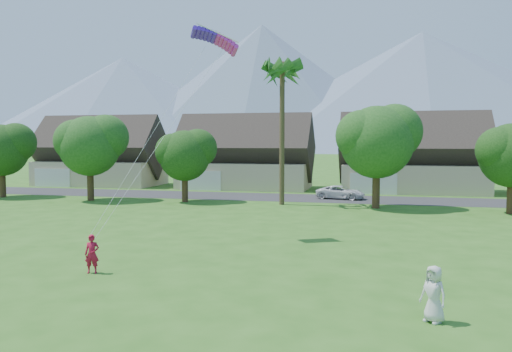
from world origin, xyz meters
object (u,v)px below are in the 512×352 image
(watcher, at_px, (434,294))
(parked_car, at_px, (341,192))
(kite_flyer, at_px, (92,254))
(parafoil_kite, at_px, (216,38))

(watcher, relative_size, parked_car, 0.38)
(kite_flyer, bearing_deg, parafoil_kite, 57.46)
(parked_car, bearing_deg, parafoil_kite, 174.62)
(kite_flyer, relative_size, watcher, 0.93)
(parafoil_kite, bearing_deg, kite_flyer, -126.32)
(parafoil_kite, bearing_deg, parked_car, 53.68)
(watcher, bearing_deg, kite_flyer, -151.14)
(parked_car, bearing_deg, kite_flyer, 174.62)
(parked_car, xyz_separation_m, parafoil_kite, (-5.90, -20.62, 10.76))
(kite_flyer, distance_m, parked_car, 30.89)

